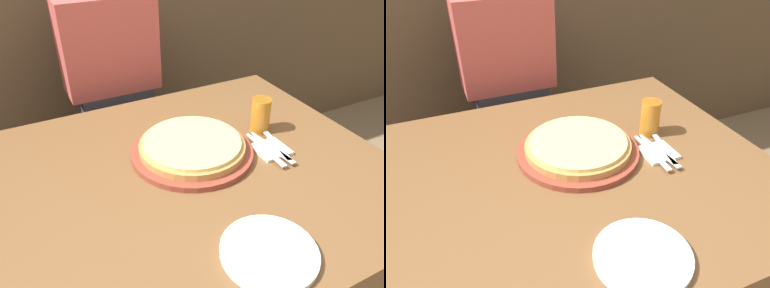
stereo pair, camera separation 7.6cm
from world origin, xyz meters
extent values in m
cube|color=brown|center=(0.00, 0.00, 0.38)|extent=(1.30, 1.10, 0.77)
cylinder|color=brown|center=(0.05, 0.08, 0.78)|extent=(0.41, 0.41, 0.02)
cylinder|color=#B77F42|center=(0.05, 0.08, 0.80)|extent=(0.36, 0.36, 0.02)
cylinder|color=#E0C175|center=(0.05, 0.08, 0.82)|extent=(0.33, 0.33, 0.01)
cylinder|color=#B7701E|center=(0.35, 0.10, 0.83)|extent=(0.07, 0.07, 0.13)
cylinder|color=white|center=(0.35, 0.10, 0.89)|extent=(0.07, 0.07, 0.02)
cylinder|color=silver|center=(0.02, -0.39, 0.77)|extent=(0.24, 0.24, 0.02)
cube|color=silver|center=(0.30, -0.03, 0.77)|extent=(0.11, 0.11, 0.01)
cube|color=silver|center=(0.28, -0.03, 0.78)|extent=(0.03, 0.22, 0.00)
cube|color=silver|center=(0.30, -0.03, 0.78)|extent=(0.04, 0.22, 0.00)
cube|color=silver|center=(0.33, -0.03, 0.78)|extent=(0.05, 0.19, 0.00)
cube|color=#33333D|center=(-0.01, 0.77, 0.37)|extent=(0.33, 0.20, 0.75)
cube|color=#B74C47|center=(-0.01, 0.77, 0.96)|extent=(0.42, 0.20, 0.42)
camera|label=1|loc=(-0.43, -0.85, 1.49)|focal=35.00mm
camera|label=2|loc=(-0.36, -0.89, 1.49)|focal=35.00mm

